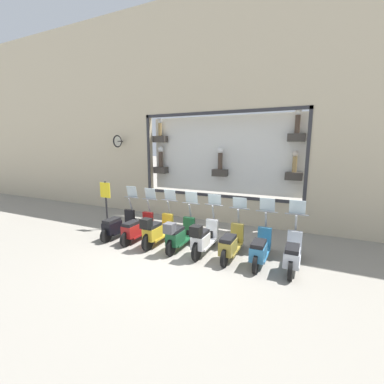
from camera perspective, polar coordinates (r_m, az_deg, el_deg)
name	(u,v)px	position (r m, az deg, el deg)	size (l,w,h in m)	color
ground_plane	(178,252)	(7.77, -3.24, -13.13)	(120.00, 120.00, 0.00)	gray
building_facade	(220,109)	(10.53, 6.26, 17.84)	(1.20, 36.00, 8.75)	beige
scooter_silver_0	(293,254)	(7.05, 21.43, -12.62)	(1.79, 0.61, 1.63)	black
scooter_teal_1	(260,249)	(7.12, 14.91, -12.05)	(1.79, 0.61, 1.62)	black
scooter_olive_2	(231,244)	(7.28, 8.64, -11.27)	(1.80, 0.60, 1.57)	black
scooter_white_3	(204,238)	(7.46, 2.59, -10.14)	(1.81, 0.60, 1.60)	black
scooter_green_4	(179,234)	(7.77, -2.93, -9.40)	(1.80, 0.61, 1.63)	black
scooter_yellow_5	(157,230)	(8.16, -7.89, -8.41)	(1.81, 0.60, 1.64)	black
scooter_red_6	(137,228)	(8.66, -12.15, -7.87)	(1.79, 0.60, 1.63)	black
scooter_black_7	(118,225)	(9.14, -16.16, -7.07)	(1.79, 0.61, 1.65)	black
shop_sign_post	(106,204)	(9.94, -18.53, -2.45)	(0.36, 0.45, 1.81)	#232326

